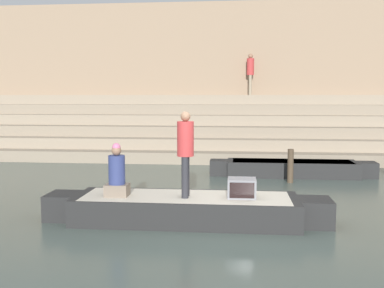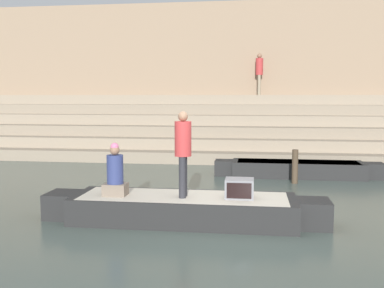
% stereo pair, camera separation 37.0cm
% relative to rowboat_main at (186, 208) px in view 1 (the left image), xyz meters
% --- Properties ---
extents(ground_plane, '(120.00, 120.00, 0.00)m').
position_rel_rowboat_main_xyz_m(ground_plane, '(0.82, -0.16, -0.27)').
color(ground_plane, '#47544C').
extents(ghat_steps, '(36.00, 4.63, 2.51)m').
position_rel_rowboat_main_xyz_m(ghat_steps, '(0.82, 10.26, 0.63)').
color(ghat_steps, gray).
rests_on(ghat_steps, ground).
extents(back_wall, '(34.20, 1.28, 6.67)m').
position_rel_rowboat_main_xyz_m(back_wall, '(0.82, 12.53, 3.03)').
color(back_wall, '#937A60').
rests_on(back_wall, ground).
extents(rowboat_main, '(5.60, 1.47, 0.52)m').
position_rel_rowboat_main_xyz_m(rowboat_main, '(0.00, 0.00, 0.00)').
color(rowboat_main, black).
rests_on(rowboat_main, ground).
extents(person_standing, '(0.32, 0.32, 1.66)m').
position_rel_rowboat_main_xyz_m(person_standing, '(0.00, -0.07, 1.20)').
color(person_standing, '#28282D').
rests_on(person_standing, rowboat_main).
extents(person_rowing, '(0.45, 0.35, 1.04)m').
position_rel_rowboat_main_xyz_m(person_rowing, '(-1.35, -0.11, 0.66)').
color(person_rowing, '#756656').
rests_on(person_rowing, rowboat_main).
extents(tv_set, '(0.54, 0.45, 0.38)m').
position_rel_rowboat_main_xyz_m(tv_set, '(1.09, -0.02, 0.43)').
color(tv_set, slate).
rests_on(tv_set, rowboat_main).
extents(moored_boat_shore, '(5.05, 1.08, 0.47)m').
position_rel_rowboat_main_xyz_m(moored_boat_shore, '(2.68, 5.36, -0.02)').
color(moored_boat_shore, black).
rests_on(moored_boat_shore, ground).
extents(mooring_post, '(0.17, 0.17, 0.96)m').
position_rel_rowboat_main_xyz_m(mooring_post, '(2.51, 4.30, 0.21)').
color(mooring_post, '#473828').
rests_on(mooring_post, ground).
extents(person_on_steps, '(0.32, 0.32, 1.80)m').
position_rel_rowboat_main_xyz_m(person_on_steps, '(1.54, 11.55, 3.29)').
color(person_on_steps, gray).
rests_on(person_on_steps, ghat_steps).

